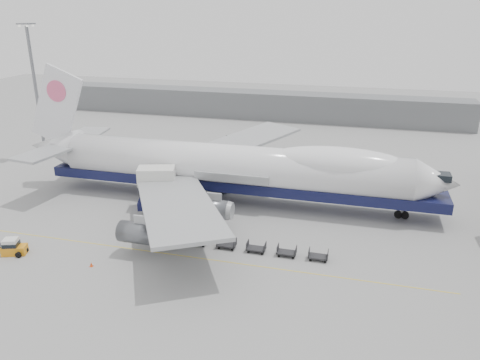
# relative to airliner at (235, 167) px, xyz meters

# --- Properties ---
(ground) EXTENTS (260.00, 260.00, 0.00)m
(ground) POSITION_rel_airliner_xyz_m (-0.64, -12.00, -5.62)
(ground) COLOR gray
(ground) RESTS_ON ground
(apron_line) EXTENTS (60.00, 0.15, 0.01)m
(apron_line) POSITION_rel_airliner_xyz_m (-0.64, -18.00, -5.62)
(apron_line) COLOR gold
(apron_line) RESTS_ON ground
(hangar) EXTENTS (110.00, 8.00, 7.00)m
(hangar) POSITION_rel_airliner_xyz_m (-10.64, 58.00, -2.12)
(hangar) COLOR slate
(hangar) RESTS_ON ground
(floodlight_mast) EXTENTS (2.40, 2.40, 25.43)m
(floodlight_mast) POSITION_rel_airliner_xyz_m (-42.64, 12.00, 8.64)
(floodlight_mast) COLOR slate
(floodlight_mast) RESTS_ON ground
(airliner) EXTENTS (67.00, 55.30, 19.98)m
(airliner) POSITION_rel_airliner_xyz_m (0.00, 0.00, 0.00)
(airliner) COLOR white
(airliner) RESTS_ON ground
(catering_truck) EXTENTS (6.30, 5.11, 6.26)m
(catering_truck) POSITION_rel_airliner_xyz_m (-10.50, -5.26, -2.16)
(catering_truck) COLOR #181A48
(catering_truck) RESTS_ON ground
(baggage_tug) EXTENTS (3.11, 2.30, 2.03)m
(baggage_tug) POSITION_rel_airliner_xyz_m (-21.53, -22.83, -4.72)
(baggage_tug) COLOR orange
(baggage_tug) RESTS_ON ground
(traffic_cone) EXTENTS (0.37, 0.37, 0.54)m
(traffic_cone) POSITION_rel_airliner_xyz_m (-10.90, -23.00, -5.37)
(traffic_cone) COLOR #DA3E0B
(traffic_cone) RESTS_ON ground
(dolly_0) EXTENTS (2.30, 1.35, 1.30)m
(dolly_0) POSITION_rel_airliner_xyz_m (-8.32, -14.74, -5.09)
(dolly_0) COLOR #2D2D30
(dolly_0) RESTS_ON ground
(dolly_1) EXTENTS (2.30, 1.35, 1.30)m
(dolly_1) POSITION_rel_airliner_xyz_m (-4.57, -14.74, -5.09)
(dolly_1) COLOR #2D2D30
(dolly_1) RESTS_ON ground
(dolly_2) EXTENTS (2.30, 1.35, 1.30)m
(dolly_2) POSITION_rel_airliner_xyz_m (-0.81, -14.74, -5.09)
(dolly_2) COLOR #2D2D30
(dolly_2) RESTS_ON ground
(dolly_3) EXTENTS (2.30, 1.35, 1.30)m
(dolly_3) POSITION_rel_airliner_xyz_m (2.95, -14.74, -5.09)
(dolly_3) COLOR #2D2D30
(dolly_3) RESTS_ON ground
(dolly_4) EXTENTS (2.30, 1.35, 1.30)m
(dolly_4) POSITION_rel_airliner_xyz_m (6.70, -14.74, -5.09)
(dolly_4) COLOR #2D2D30
(dolly_4) RESTS_ON ground
(dolly_5) EXTENTS (2.30, 1.35, 1.30)m
(dolly_5) POSITION_rel_airliner_xyz_m (10.46, -14.74, -5.09)
(dolly_5) COLOR #2D2D30
(dolly_5) RESTS_ON ground
(dolly_6) EXTENTS (2.30, 1.35, 1.30)m
(dolly_6) POSITION_rel_airliner_xyz_m (14.22, -14.74, -5.09)
(dolly_6) COLOR #2D2D30
(dolly_6) RESTS_ON ground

